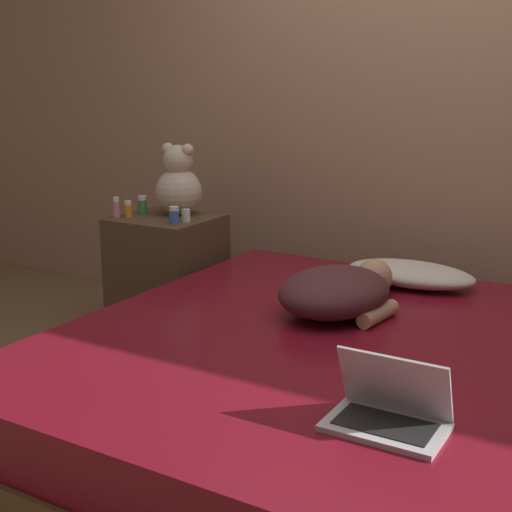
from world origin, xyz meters
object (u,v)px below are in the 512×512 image
object	(u,v)px
laptop	(389,410)
bottle_blue	(174,215)
pillow	(410,274)
bottle_green	(142,205)
person_lying	(339,291)
bottle_pink	(116,208)
bottle_white	(186,216)
teddy_bear	(178,184)
bottle_orange	(128,209)

from	to	relation	value
laptop	bottle_blue	xyz separation A→B (m)	(-1.49, 1.07, 0.19)
pillow	laptop	world-z (taller)	laptop
laptop	bottle_green	bearing A→B (deg)	146.06
bottle_green	person_lying	bearing A→B (deg)	-17.27
person_lying	bottle_green	xyz separation A→B (m)	(-1.29, 0.40, 0.16)
bottle_pink	bottle_white	xyz separation A→B (m)	(0.36, 0.09, -0.02)
laptop	teddy_bear	size ratio (longest dim) A/B	0.83
teddy_bear	laptop	bearing A→B (deg)	-38.37
bottle_white	bottle_blue	world-z (taller)	bottle_blue
bottle_blue	laptop	bearing A→B (deg)	-35.72
laptop	teddy_bear	xyz separation A→B (m)	(-1.61, 1.27, 0.31)
bottle_white	bottle_green	size ratio (longest dim) A/B	0.65
pillow	bottle_blue	world-z (taller)	bottle_blue
bottle_white	teddy_bear	bearing A→B (deg)	136.42
laptop	bottle_white	world-z (taller)	bottle_white
bottle_white	bottle_green	xyz separation A→B (m)	(-0.31, 0.05, 0.02)
pillow	bottle_orange	world-z (taller)	bottle_orange
bottle_pink	bottle_green	xyz separation A→B (m)	(0.05, 0.14, -0.01)
teddy_bear	bottle_white	world-z (taller)	teddy_bear
pillow	bottle_orange	distance (m)	1.43
bottle_green	bottle_blue	size ratio (longest dim) A/B	1.13
pillow	person_lying	xyz separation A→B (m)	(-0.11, -0.50, 0.04)
teddy_bear	bottle_white	bearing A→B (deg)	-43.58
bottle_blue	bottle_white	bearing A→B (deg)	76.38
bottle_pink	bottle_blue	distance (m)	0.34
bottle_white	bottle_green	world-z (taller)	bottle_green
bottle_pink	bottle_white	distance (m)	0.37
teddy_bear	bottle_blue	distance (m)	0.27
bottle_orange	laptop	bearing A→B (deg)	-31.28
bottle_white	laptop	bearing A→B (deg)	-37.83
bottle_orange	bottle_blue	bearing A→B (deg)	-3.02
person_lying	pillow	bearing A→B (deg)	84.53
person_lying	bottle_blue	world-z (taller)	bottle_blue
person_lying	bottle_pink	xyz separation A→B (m)	(-1.33, 0.26, 0.16)
teddy_bear	bottle_pink	world-z (taller)	teddy_bear
teddy_bear	bottle_orange	xyz separation A→B (m)	(-0.18, -0.19, -0.12)
person_lying	bottle_blue	size ratio (longest dim) A/B	7.89
teddy_bear	bottle_green	world-z (taller)	teddy_bear
pillow	bottle_orange	xyz separation A→B (m)	(-1.40, -0.21, 0.19)
bottle_orange	bottle_blue	distance (m)	0.30
person_lying	teddy_bear	size ratio (longest dim) A/B	1.81
pillow	laptop	size ratio (longest dim) A/B	1.87
pillow	laptop	bearing A→B (deg)	-73.53
pillow	bottle_pink	xyz separation A→B (m)	(-1.45, -0.25, 0.20)
laptop	bottle_orange	xyz separation A→B (m)	(-1.78, 1.08, 0.20)
pillow	teddy_bear	bearing A→B (deg)	-178.98
laptop	bottle_orange	size ratio (longest dim) A/B	3.60
bottle_pink	bottle_green	size ratio (longest dim) A/B	1.11
bottle_white	bottle_blue	size ratio (longest dim) A/B	0.73
bottle_white	bottle_blue	xyz separation A→B (m)	(-0.02, -0.07, 0.01)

